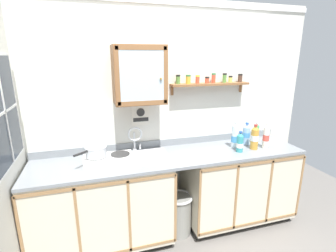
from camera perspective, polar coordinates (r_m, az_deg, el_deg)
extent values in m
plane|color=slate|center=(2.94, 2.88, -25.48)|extent=(5.90, 5.90, 0.00)
cube|color=silver|center=(2.86, -0.76, 1.84)|extent=(3.50, 0.05, 2.51)
cube|color=white|center=(2.80, -0.66, 26.35)|extent=(3.50, 0.02, 0.05)
cube|color=black|center=(3.04, -13.98, -23.53)|extent=(1.33, 0.55, 0.08)
cube|color=beige|center=(2.75, -14.57, -16.62)|extent=(1.36, 0.61, 0.82)
cube|color=#997047|center=(2.30, -14.81, -12.80)|extent=(1.36, 0.01, 0.03)
cube|color=#997047|center=(2.58, -30.44, -20.84)|extent=(0.02, 0.01, 0.75)
cube|color=#997047|center=(2.50, -19.70, -20.65)|extent=(0.02, 0.01, 0.75)
cube|color=#997047|center=(2.51, -8.72, -19.76)|extent=(0.02, 0.01, 0.75)
cube|color=#997047|center=(2.59, 1.73, -18.27)|extent=(0.02, 0.01, 0.75)
cube|color=black|center=(3.42, 14.63, -18.58)|extent=(1.23, 0.55, 0.08)
cube|color=beige|center=(3.17, 15.47, -12.11)|extent=(1.25, 0.61, 0.82)
cube|color=#997047|center=(2.79, 19.37, -8.01)|extent=(1.25, 0.01, 0.03)
cube|color=#997047|center=(3.14, 18.11, -20.28)|extent=(1.25, 0.01, 0.03)
cube|color=#997047|center=(2.67, 7.16, -17.26)|extent=(0.02, 0.01, 0.75)
cube|color=#997047|center=(2.85, 15.15, -15.49)|extent=(0.02, 0.01, 0.75)
cube|color=#997047|center=(3.07, 21.98, -13.71)|extent=(0.02, 0.01, 0.75)
cube|color=#997047|center=(3.33, 27.73, -12.05)|extent=(0.02, 0.01, 0.75)
cube|color=gray|center=(2.67, 1.24, -6.89)|extent=(2.86, 0.64, 0.03)
cube|color=gray|center=(2.91, -0.55, -3.78)|extent=(2.86, 0.02, 0.08)
cube|color=silver|center=(2.60, -6.35, -7.12)|extent=(0.60, 0.40, 0.01)
cube|color=slate|center=(2.65, -6.27, -9.65)|extent=(0.51, 0.33, 0.01)
cube|color=slate|center=(2.78, -6.96, -7.16)|extent=(0.51, 0.01, 0.13)
cube|color=slate|center=(2.48, -5.57, -10.03)|extent=(0.51, 0.01, 0.13)
cylinder|color=#4C4C51|center=(2.65, -6.27, -9.69)|extent=(0.04, 0.04, 0.01)
cylinder|color=silver|center=(2.80, -7.56, -5.36)|extent=(0.05, 0.05, 0.02)
cylinder|color=silver|center=(2.76, -7.64, -3.28)|extent=(0.02, 0.02, 0.19)
torus|color=silver|center=(2.67, -7.47, -1.80)|extent=(0.16, 0.02, 0.16)
cylinder|color=silver|center=(2.80, -6.37, -4.61)|extent=(0.02, 0.02, 0.05)
cube|color=silver|center=(2.54, -13.25, -7.38)|extent=(0.47, 0.26, 0.07)
cylinder|color=#2D2D2D|center=(2.54, -15.90, -6.67)|extent=(0.19, 0.19, 0.01)
cylinder|color=#2D2D2D|center=(2.55, -10.77, -6.24)|extent=(0.19, 0.19, 0.01)
cylinder|color=black|center=(2.43, -15.75, -8.63)|extent=(0.03, 0.02, 0.03)
cylinder|color=black|center=(2.44, -10.37, -8.17)|extent=(0.03, 0.02, 0.03)
cylinder|color=silver|center=(2.52, -15.98, -5.59)|extent=(0.20, 0.20, 0.10)
torus|color=silver|center=(2.51, -16.06, -4.57)|extent=(0.20, 0.20, 0.01)
cylinder|color=black|center=(2.42, -19.17, -5.93)|extent=(0.13, 0.10, 0.02)
cylinder|color=silver|center=(2.93, 14.89, -2.36)|extent=(0.08, 0.08, 0.26)
cone|color=silver|center=(2.89, 15.08, 0.37)|extent=(0.07, 0.07, 0.03)
cylinder|color=white|center=(2.89, 15.12, 0.89)|extent=(0.03, 0.03, 0.02)
cylinder|color=#3F8CCC|center=(2.94, 14.85, -2.80)|extent=(0.08, 0.08, 0.07)
cylinder|color=#4CB266|center=(3.16, 19.27, -1.82)|extent=(0.06, 0.06, 0.22)
cone|color=#4CB266|center=(3.13, 19.47, 0.32)|extent=(0.06, 0.06, 0.03)
cylinder|color=white|center=(3.12, 19.51, 0.74)|extent=(0.03, 0.03, 0.02)
cylinder|color=#3F8CCC|center=(3.16, 19.26, -1.93)|extent=(0.06, 0.06, 0.06)
cylinder|color=teal|center=(2.83, 15.94, -3.90)|extent=(0.07, 0.07, 0.18)
cone|color=teal|center=(2.80, 16.10, -1.84)|extent=(0.07, 0.07, 0.03)
cylinder|color=#2D59B2|center=(2.79, 16.14, -1.33)|extent=(0.03, 0.03, 0.02)
cylinder|color=white|center=(2.84, 15.92, -4.20)|extent=(0.07, 0.07, 0.05)
cylinder|color=white|center=(3.02, 21.28, -2.53)|extent=(0.07, 0.07, 0.24)
cone|color=white|center=(2.98, 21.54, -0.01)|extent=(0.06, 0.06, 0.03)
cylinder|color=white|center=(2.98, 21.59, 0.45)|extent=(0.03, 0.03, 0.02)
cylinder|color=#D84C3F|center=(3.02, 21.29, -2.47)|extent=(0.07, 0.07, 0.07)
cylinder|color=#8CB7E0|center=(3.09, 17.26, -2.14)|extent=(0.08, 0.08, 0.21)
cone|color=#8CB7E0|center=(3.06, 17.45, 0.02)|extent=(0.08, 0.08, 0.04)
cylinder|color=#2D59B2|center=(3.05, 17.49, 0.54)|extent=(0.04, 0.04, 0.02)
cylinder|color=#3F8CCC|center=(3.08, 17.29, -1.88)|extent=(0.09, 0.09, 0.06)
cylinder|color=gold|center=(2.96, 19.00, -2.86)|extent=(0.08, 0.08, 0.23)
cone|color=gold|center=(2.92, 19.22, -0.38)|extent=(0.08, 0.08, 0.04)
cylinder|color=red|center=(2.91, 19.27, 0.16)|extent=(0.04, 0.04, 0.02)
cylinder|color=white|center=(2.95, 19.02, -2.58)|extent=(0.09, 0.09, 0.06)
cube|color=brown|center=(2.54, -6.60, 11.44)|extent=(0.50, 0.32, 0.56)
cube|color=silver|center=(2.38, -5.86, 11.19)|extent=(0.41, 0.01, 0.46)
cube|color=brown|center=(2.34, -11.39, 10.91)|extent=(0.04, 0.01, 0.53)
cube|color=brown|center=(2.43, -0.52, 11.36)|extent=(0.04, 0.01, 0.53)
cube|color=brown|center=(2.37, -6.04, 17.30)|extent=(0.47, 0.01, 0.04)
cube|color=brown|center=(2.41, -5.69, 5.17)|extent=(0.47, 0.01, 0.04)
sphere|color=olive|center=(2.40, -1.59, 10.64)|extent=(0.02, 0.02, 0.02)
cube|color=brown|center=(2.89, 9.53, 9.33)|extent=(0.92, 0.14, 0.02)
cube|color=brown|center=(2.79, 0.96, 8.03)|extent=(0.02, 0.03, 0.10)
cube|color=brown|center=(3.16, 16.11, 8.31)|extent=(0.02, 0.03, 0.10)
cylinder|color=#598C3F|center=(2.75, 2.29, 10.32)|extent=(0.04, 0.04, 0.08)
cylinder|color=black|center=(2.75, 2.30, 11.33)|extent=(0.05, 0.05, 0.02)
cylinder|color=gold|center=(2.77, 4.59, 10.32)|extent=(0.05, 0.05, 0.08)
cylinder|color=#33723F|center=(2.76, 4.62, 11.32)|extent=(0.05, 0.05, 0.02)
cylinder|color=#CC4C33|center=(2.81, 6.70, 10.27)|extent=(0.04, 0.04, 0.08)
cylinder|color=yellow|center=(2.81, 6.72, 11.20)|extent=(0.05, 0.05, 0.02)
cylinder|color=#CC4C33|center=(2.86, 8.83, 10.09)|extent=(0.05, 0.05, 0.06)
cylinder|color=black|center=(2.85, 8.86, 10.81)|extent=(0.05, 0.05, 0.02)
cylinder|color=#CC4C33|center=(2.91, 10.27, 10.47)|extent=(0.04, 0.04, 0.09)
cylinder|color=#33723F|center=(2.91, 10.32, 11.52)|extent=(0.05, 0.05, 0.02)
cylinder|color=#598C3F|center=(2.97, 12.66, 10.41)|extent=(0.04, 0.04, 0.09)
cylinder|color=black|center=(2.97, 12.72, 11.42)|extent=(0.05, 0.05, 0.02)
cylinder|color=#E0C659|center=(3.02, 13.93, 10.12)|extent=(0.04, 0.04, 0.06)
cylinder|color=black|center=(3.02, 13.98, 10.81)|extent=(0.04, 0.04, 0.02)
cylinder|color=#4C3326|center=(3.08, 16.00, 10.26)|extent=(0.05, 0.05, 0.08)
cylinder|color=black|center=(3.07, 16.07, 11.13)|extent=(0.05, 0.05, 0.02)
cube|color=silver|center=(2.76, -6.21, 2.54)|extent=(0.20, 0.01, 0.23)
cube|color=#262626|center=(2.77, -6.16, 1.46)|extent=(0.17, 0.00, 0.04)
cylinder|color=#262626|center=(2.75, -6.21, 3.11)|extent=(0.09, 0.00, 0.09)
cube|color=#262D38|center=(2.35, -33.12, 2.73)|extent=(0.01, 0.68, 0.85)
cube|color=white|center=(2.35, -33.36, 2.71)|extent=(0.02, 0.73, 0.89)
cube|color=white|center=(2.34, -32.98, 2.75)|extent=(0.01, 0.02, 0.85)
cube|color=white|center=(2.34, -32.98, 2.75)|extent=(0.01, 0.68, 0.02)
cylinder|color=gray|center=(2.98, 2.45, -19.44)|extent=(0.28, 0.28, 0.45)
torus|color=white|center=(2.86, 2.51, -15.77)|extent=(0.31, 0.31, 0.03)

